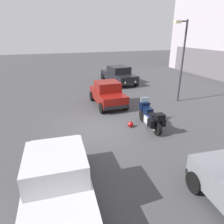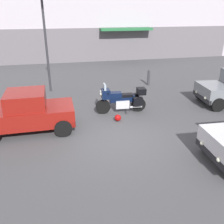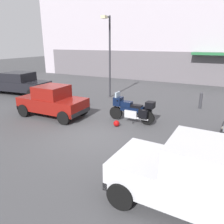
% 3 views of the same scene
% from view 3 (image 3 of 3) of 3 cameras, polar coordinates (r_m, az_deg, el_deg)
% --- Properties ---
extents(ground_plane, '(80.00, 80.00, 0.00)m').
position_cam_3_polar(ground_plane, '(8.91, -4.97, -6.14)').
color(ground_plane, '#424244').
extents(building_facade_rear, '(30.68, 3.40, 13.16)m').
position_cam_3_polar(building_facade_rear, '(22.47, 17.07, 24.54)').
color(building_facade_rear, '#B2A8B2').
rests_on(building_facade_rear, ground).
extents(motorcycle, '(2.26, 0.77, 1.36)m').
position_cam_3_polar(motorcycle, '(10.20, 5.29, 0.71)').
color(motorcycle, black).
rests_on(motorcycle, ground).
extents(helmet, '(0.28, 0.28, 0.28)m').
position_cam_3_polar(helmet, '(9.76, 1.17, -3.00)').
color(helmet, '#990C0C').
rests_on(helmet, ground).
extents(car_hatchback_near, '(3.93, 1.94, 1.64)m').
position_cam_3_polar(car_hatchback_near, '(5.26, 21.81, -15.73)').
color(car_hatchback_near, silver).
rests_on(car_hatchback_near, ground).
extents(car_sedan_far, '(4.70, 2.36, 1.56)m').
position_cam_3_polar(car_sedan_far, '(17.25, -23.17, 6.94)').
color(car_sedan_far, black).
rests_on(car_sedan_far, ground).
extents(car_compact_side, '(3.49, 1.73, 1.56)m').
position_cam_3_polar(car_compact_side, '(11.37, -15.27, 2.71)').
color(car_compact_side, maroon).
rests_on(car_compact_side, ground).
extents(streetlamp_curbside, '(0.28, 0.94, 5.17)m').
position_cam_3_polar(streetlamp_curbside, '(14.50, -0.84, 15.84)').
color(streetlamp_curbside, '#2D2D33').
rests_on(streetlamp_curbside, ground).
extents(bollard_curbside, '(0.16, 0.16, 0.95)m').
position_cam_3_polar(bollard_curbside, '(13.29, 22.17, 2.94)').
color(bollard_curbside, '#333338').
rests_on(bollard_curbside, ground).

